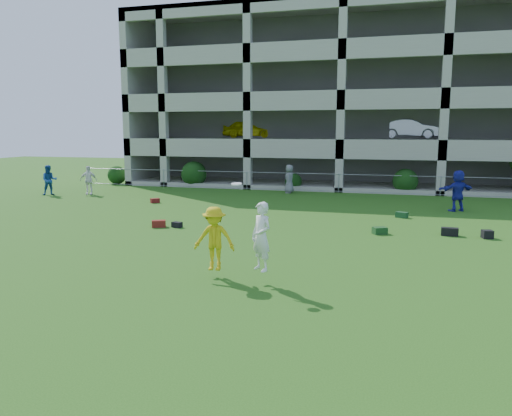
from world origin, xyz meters
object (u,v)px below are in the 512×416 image
(bystander_a, at_px, (49,180))
(parking_garage, at_px, (353,102))
(bystander_c, at_px, (289,179))
(bystander_d, at_px, (458,191))
(frisbee_contest, at_px, (227,238))
(bystander_b, at_px, (88,180))
(crate_d, at_px, (487,234))

(bystander_a, relative_size, parking_garage, 0.06)
(bystander_c, bearing_deg, bystander_d, 54.45)
(bystander_a, distance_m, frisbee_contest, 20.72)
(bystander_b, height_order, parking_garage, parking_garage)
(bystander_b, height_order, crate_d, bystander_b)
(bystander_c, bearing_deg, parking_garage, 154.33)
(bystander_c, bearing_deg, bystander_b, -79.72)
(frisbee_contest, bearing_deg, bystander_c, 97.02)
(crate_d, bearing_deg, frisbee_contest, -135.49)
(bystander_b, relative_size, parking_garage, 0.06)
(bystander_c, bearing_deg, crate_d, 32.49)
(bystander_d, xyz_separation_m, parking_garage, (-6.34, 14.38, 5.02))
(bystander_a, relative_size, frisbee_contest, 0.77)
(bystander_a, relative_size, bystander_d, 0.91)
(bystander_a, bearing_deg, parking_garage, 2.61)
(frisbee_contest, bearing_deg, bystander_b, 134.27)
(parking_garage, bearing_deg, bystander_b, -136.38)
(bystander_a, bearing_deg, frisbee_contest, -78.75)
(bystander_c, distance_m, parking_garage, 11.40)
(bystander_a, bearing_deg, crate_d, -53.31)
(bystander_d, distance_m, frisbee_contest, 15.27)
(frisbee_contest, bearing_deg, crate_d, 44.51)
(bystander_b, xyz_separation_m, bystander_d, (20.81, -0.59, 0.12))
(bystander_a, distance_m, bystander_d, 22.92)
(bystander_b, bearing_deg, bystander_d, -20.88)
(bystander_c, relative_size, parking_garage, 0.06)
(bystander_a, xyz_separation_m, crate_d, (23.31, -6.01, -0.75))
(bystander_b, xyz_separation_m, frisbee_contest, (13.79, -14.15, 0.24))
(parking_garage, bearing_deg, bystander_d, -66.21)
(bystander_a, relative_size, crate_d, 5.15)
(bystander_b, xyz_separation_m, parking_garage, (14.47, 13.79, 5.14))
(bystander_b, relative_size, crate_d, 4.98)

